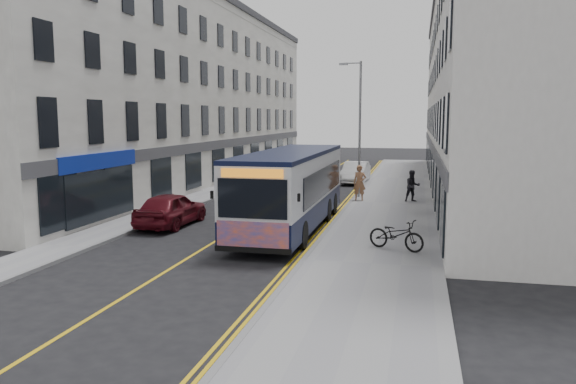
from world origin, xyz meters
The scene contains 17 objects.
ground centered at (0.00, 0.00, 0.00)m, with size 140.00×140.00×0.00m, color black.
pavement_east centered at (6.25, 12.00, 0.06)m, with size 4.50×64.00×0.12m, color gray.
pavement_west centered at (-5.00, 12.00, 0.06)m, with size 2.00×64.00×0.12m, color gray.
kerb_east centered at (4.00, 12.00, 0.07)m, with size 0.18×64.00×0.13m, color slate.
kerb_west centered at (-4.00, 12.00, 0.07)m, with size 0.18×64.00×0.13m, color slate.
road_centre_line centered at (0.00, 12.00, 0.00)m, with size 0.12×64.00×0.01m, color gold.
road_dbl_yellow_inner centered at (3.55, 12.00, 0.00)m, with size 0.10×64.00×0.01m, color gold.
road_dbl_yellow_outer centered at (3.75, 12.00, 0.00)m, with size 0.10×64.00×0.01m, color gold.
terrace_east centered at (11.50, 21.00, 6.50)m, with size 6.00×46.00×13.00m, color white.
terrace_west centered at (-9.00, 21.00, 6.50)m, with size 6.00×46.00×13.00m, color white.
streetlamp centered at (4.17, 14.00, 4.38)m, with size 1.32×0.18×8.00m.
city_bus centered at (2.35, 4.20, 1.84)m, with size 2.71×11.61×3.37m.
bicycle centered at (6.94, 0.86, 0.67)m, with size 0.73×2.09×1.10m, color black.
pedestrian_near centered at (4.43, 12.59, 1.12)m, with size 0.73×0.48×2.00m, color #996745.
pedestrian_far centered at (7.36, 12.74, 1.00)m, with size 0.85×0.66×1.75m, color black.
car_white centered at (3.20, 21.89, 0.78)m, with size 1.65×4.73×1.56m, color silver.
car_maroon centered at (-3.00, 3.71, 0.76)m, with size 1.80×4.49×1.53m, color #540E17.
Camera 1 is at (7.59, -19.01, 4.81)m, focal length 35.00 mm.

